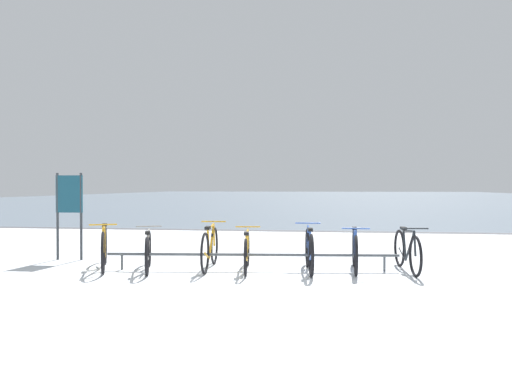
{
  "coord_description": "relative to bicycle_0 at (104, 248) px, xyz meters",
  "views": [
    {
      "loc": [
        1.41,
        -5.66,
        1.49
      ],
      "look_at": [
        -0.18,
        5.94,
        1.34
      ],
      "focal_mm": 33.33,
      "sensor_mm": 36.0,
      "label": 1
    }
  ],
  "objects": [
    {
      "name": "bicycle_4",
      "position": [
        3.66,
        0.23,
        -0.01
      ],
      "size": [
        0.46,
        1.7,
        0.83
      ],
      "color": "black",
      "rests_on": "ground"
    },
    {
      "name": "bicycle_1",
      "position": [
        0.85,
        -0.07,
        -0.04
      ],
      "size": [
        0.63,
        1.54,
        0.76
      ],
      "color": "black",
      "rests_on": "ground"
    },
    {
      "name": "bike_rack",
      "position": [
        2.66,
        0.19,
        -0.11
      ],
      "size": [
        5.12,
        0.56,
        0.31
      ],
      "color": "#4C5156",
      "rests_on": "ground"
    },
    {
      "name": "bicycle_0",
      "position": [
        0.0,
        0.0,
        0.0
      ],
      "size": [
        0.78,
        1.66,
        0.84
      ],
      "color": "black",
      "rests_on": "ground"
    },
    {
      "name": "bicycle_5",
      "position": [
        4.46,
        0.42,
        -0.02
      ],
      "size": [
        0.46,
        1.67,
        0.79
      ],
      "color": "black",
      "rests_on": "ground"
    },
    {
      "name": "ground",
      "position": [
        2.45,
        51.5,
        -0.42
      ],
      "size": [
        80.0,
        132.0,
        0.08
      ],
      "color": "silver"
    },
    {
      "name": "info_sign",
      "position": [
        -1.17,
        0.9,
        0.79
      ],
      "size": [
        0.55,
        0.07,
        1.75
      ],
      "color": "#33383D",
      "rests_on": "ground"
    },
    {
      "name": "bicycle_3",
      "position": [
        2.57,
        0.17,
        -0.04
      ],
      "size": [
        0.46,
        1.71,
        0.75
      ],
      "color": "black",
      "rests_on": "ground"
    },
    {
      "name": "bicycle_6",
      "position": [
        5.35,
        0.46,
        -0.02
      ],
      "size": [
        0.46,
        1.71,
        0.8
      ],
      "color": "black",
      "rests_on": "ground"
    },
    {
      "name": "bicycle_2",
      "position": [
        1.89,
        0.26,
        -0.0
      ],
      "size": [
        0.46,
        1.73,
        0.83
      ],
      "color": "black",
      "rests_on": "ground"
    }
  ]
}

